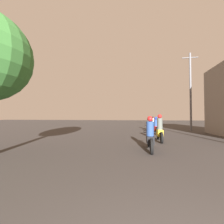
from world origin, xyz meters
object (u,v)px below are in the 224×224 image
object	(u,v)px
motorcycle_yellow	(160,131)
motorcycle_red	(156,127)
utility_pole_far	(191,90)
motorcycle_black	(150,137)
motorcycle_blue	(149,124)
motorcycle_green	(153,123)

from	to	relation	value
motorcycle_yellow	motorcycle_red	world-z (taller)	motorcycle_yellow
motorcycle_yellow	utility_pole_far	world-z (taller)	utility_pole_far
motorcycle_red	motorcycle_black	bearing A→B (deg)	-106.12
motorcycle_red	motorcycle_blue	world-z (taller)	motorcycle_blue
motorcycle_black	utility_pole_far	size ratio (longest dim) A/B	0.25
motorcycle_black	motorcycle_green	bearing A→B (deg)	75.90
motorcycle_blue	motorcycle_green	xyz separation A→B (m)	(1.00, 5.43, -0.01)
motorcycle_yellow	motorcycle_red	size ratio (longest dim) A/B	1.10
motorcycle_red	motorcycle_green	xyz separation A→B (m)	(0.68, 9.26, 0.01)
motorcycle_blue	motorcycle_green	bearing A→B (deg)	77.43
motorcycle_green	motorcycle_black	bearing A→B (deg)	-95.99
motorcycle_black	motorcycle_yellow	size ratio (longest dim) A/B	0.99
motorcycle_yellow	motorcycle_blue	world-z (taller)	motorcycle_yellow
motorcycle_yellow	motorcycle_blue	size ratio (longest dim) A/B	1.04
motorcycle_red	utility_pole_far	world-z (taller)	utility_pole_far
motorcycle_black	motorcycle_red	bearing A→B (deg)	73.09
motorcycle_green	motorcycle_yellow	bearing A→B (deg)	-93.81
motorcycle_black	motorcycle_green	world-z (taller)	motorcycle_black
motorcycle_green	utility_pole_far	bearing A→B (deg)	-60.01
utility_pole_far	motorcycle_black	bearing A→B (deg)	-116.71
motorcycle_blue	utility_pole_far	distance (m)	5.68
motorcycle_yellow	motorcycle_blue	bearing A→B (deg)	83.26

